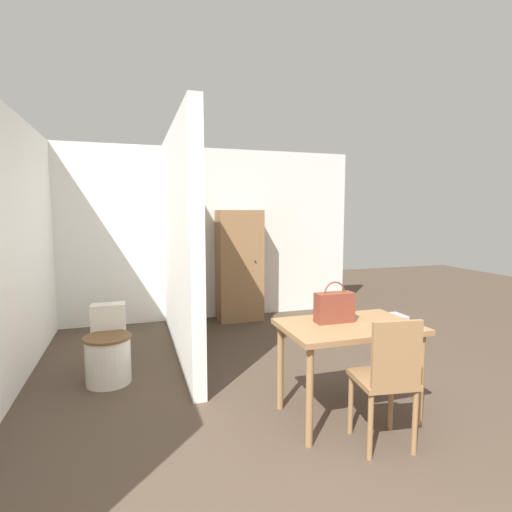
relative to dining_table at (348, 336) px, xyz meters
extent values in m
cube|color=white|center=(-0.63, 3.27, 0.61)|extent=(4.82, 0.12, 2.50)
cube|color=white|center=(-1.05, 1.88, 0.61)|extent=(0.12, 2.66, 2.50)
cube|color=#997047|center=(0.00, 0.00, 0.08)|extent=(1.01, 0.67, 0.04)
cylinder|color=#997047|center=(-0.45, -0.27, -0.29)|extent=(0.05, 0.05, 0.70)
cylinder|color=#997047|center=(0.45, -0.27, -0.29)|extent=(0.05, 0.05, 0.70)
cylinder|color=#997047|center=(-0.45, 0.27, -0.29)|extent=(0.05, 0.05, 0.70)
cylinder|color=#997047|center=(0.45, 0.27, -0.29)|extent=(0.05, 0.05, 0.70)
cube|color=#997047|center=(0.04, -0.39, -0.18)|extent=(0.41, 0.41, 0.04)
cube|color=#997047|center=(0.01, -0.56, 0.05)|extent=(0.33, 0.07, 0.43)
cylinder|color=#997047|center=(-0.10, -0.22, -0.42)|extent=(0.04, 0.04, 0.44)
cylinder|color=#997047|center=(0.21, -0.26, -0.42)|extent=(0.04, 0.04, 0.44)
cylinder|color=#997047|center=(-0.14, -0.52, -0.42)|extent=(0.04, 0.04, 0.44)
cylinder|color=#997047|center=(0.17, -0.56, -0.42)|extent=(0.04, 0.04, 0.44)
cylinder|color=silver|center=(-1.79, 1.21, -0.43)|extent=(0.40, 0.40, 0.42)
cylinder|color=brown|center=(-1.79, 1.21, -0.21)|extent=(0.43, 0.43, 0.02)
cube|color=silver|center=(-1.79, 1.48, -0.09)|extent=(0.32, 0.18, 0.26)
cube|color=brown|center=(-0.08, 0.08, 0.21)|extent=(0.30, 0.12, 0.23)
torus|color=brown|center=(-0.08, 0.08, 0.32)|extent=(0.18, 0.01, 0.18)
cube|color=#997047|center=(-0.05, 2.99, 0.16)|extent=(0.64, 0.41, 1.61)
sphere|color=black|center=(0.12, 2.77, 0.24)|extent=(0.02, 0.02, 0.02)
cube|color=#BCBCC1|center=(0.98, 0.81, -0.38)|extent=(0.27, 0.22, 0.53)
camera|label=1|loc=(-1.55, -2.60, 0.94)|focal=28.00mm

